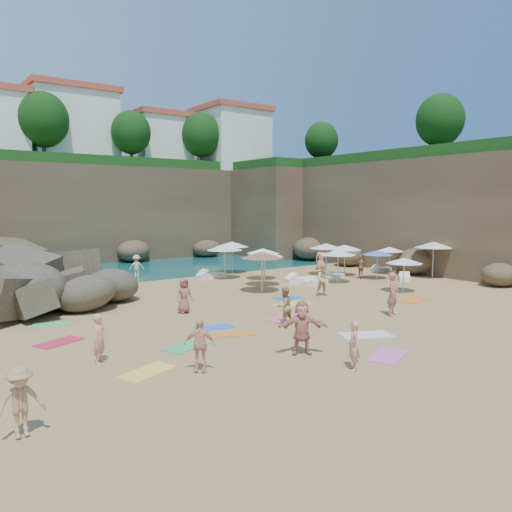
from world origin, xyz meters
TOP-DOWN VIEW (x-y plane):
  - ground at (0.00, 0.00)m, footprint 120.00×120.00m
  - seawater at (0.00, 30.00)m, footprint 120.00×120.00m
  - cliff_back at (2.00, 25.00)m, footprint 44.00×8.00m
  - cliff_right at (19.00, 8.00)m, footprint 8.00×30.00m
  - cliff_corner at (17.00, 20.00)m, footprint 10.00×12.00m
  - clifftop_buildings at (2.96, 25.79)m, footprint 28.48×9.48m
  - clifftop_trees at (4.78, 19.52)m, footprint 35.60×23.82m
  - rock_outcrop at (-8.48, 4.79)m, footprint 7.52×6.09m
  - parasol_0 at (4.93, 6.30)m, footprint 2.14×2.14m
  - parasol_1 at (3.08, 7.97)m, footprint 2.37×2.37m
  - parasol_2 at (4.85, 9.81)m, footprint 2.37×2.37m
  - parasol_3 at (10.34, 4.34)m, footprint 2.25×2.25m
  - parasol_4 at (9.68, 5.42)m, footprint 2.30×2.30m
  - parasol_5 at (3.55, 4.26)m, footprint 2.23×2.23m
  - parasol_6 at (2.14, 2.63)m, footprint 2.40×2.40m
  - parasol_7 at (7.88, 2.52)m, footprint 2.19×2.19m
  - parasol_8 at (13.57, 3.21)m, footprint 2.00×2.00m
  - parasol_9 at (8.50, -1.94)m, footprint 2.03×2.03m
  - parasol_10 at (11.06, 2.13)m, footprint 2.00×2.00m
  - parasol_11 at (14.45, 0.34)m, footprint 2.53×2.53m
  - lounger_0 at (2.46, 8.70)m, footprint 2.05×0.87m
  - lounger_1 at (6.03, 3.90)m, footprint 2.11×0.95m
  - lounger_2 at (8.62, 3.72)m, footprint 2.02×1.05m
  - lounger_3 at (6.33, 2.85)m, footprint 1.74×0.70m
  - lounger_4 at (14.13, 4.40)m, footprint 1.67×0.68m
  - lounger_5 at (12.24, 0.91)m, footprint 1.79×1.66m
  - towel_0 at (-4.08, -2.60)m, footprint 1.61×1.06m
  - towel_1 at (-1.42, -9.05)m, footprint 2.01×1.52m
  - towel_2 at (-3.97, -3.91)m, footprint 1.67×1.25m
  - towel_3 at (-6.23, -4.33)m, footprint 1.87×1.36m
  - towel_4 at (-8.36, -5.95)m, footprint 1.87×1.41m
  - towel_5 at (-0.08, -6.90)m, footprint 2.10×1.62m
  - towel_7 at (-9.63, -1.20)m, footprint 1.82×1.38m
  - towel_8 at (2.25, 0.44)m, footprint 1.67×1.11m
  - towel_9 at (-0.84, -2.94)m, footprint 1.95×1.27m
  - towel_10 at (6.92, -3.72)m, footprint 2.01×1.26m
  - towel_11 at (-9.17, 1.73)m, footprint 1.56×0.97m
  - towel_12 at (1.37, -0.94)m, footprint 2.03×1.16m
  - person_stand_0 at (-9.19, -4.29)m, footprint 0.66×0.66m
  - person_stand_1 at (-1.50, -3.82)m, footprint 0.77×0.62m
  - person_stand_2 at (-1.38, 11.78)m, footprint 1.07×0.78m
  - person_stand_3 at (10.32, 2.82)m, footprint 0.43×0.93m
  - person_stand_4 at (11.35, 7.71)m, footprint 0.98×0.70m
  - person_stand_5 at (-6.82, 8.32)m, footprint 1.43×0.99m
  - person_stand_6 at (-3.33, -9.31)m, footprint 0.59×0.64m
  - person_lie_0 at (-12.18, -8.24)m, footprint 1.05×1.56m
  - person_lie_1 at (-7.10, -6.80)m, footprint 1.67×1.78m
  - person_lie_2 at (-3.81, 0.45)m, footprint 0.80×1.56m
  - person_lie_3 at (-3.56, -7.27)m, footprint 2.30×2.34m
  - person_lie_4 at (3.35, -5.36)m, footprint 1.40×2.00m
  - person_lie_5 at (4.15, -0.17)m, footprint 1.52×1.89m

SIDE VIEW (x-z plane):
  - ground at x=0.00m, z-range 0.00..0.00m
  - rock_outcrop at x=-8.48m, z-range -1.36..1.36m
  - seawater at x=0.00m, z-range 0.00..0.00m
  - towel_11 at x=-9.17m, z-range 0.00..0.03m
  - towel_0 at x=-4.08m, z-range 0.00..0.03m
  - towel_2 at x=-3.97m, z-range 0.00..0.03m
  - towel_8 at x=2.25m, z-range 0.00..0.03m
  - towel_7 at x=-9.63m, z-range 0.00..0.03m
  - towel_4 at x=-8.36m, z-range 0.00..0.03m
  - towel_3 at x=-6.23m, z-range 0.00..0.03m
  - towel_9 at x=-0.84m, z-range 0.00..0.03m
  - towel_1 at x=-1.42m, z-range 0.00..0.03m
  - towel_10 at x=6.92m, z-range 0.00..0.03m
  - towel_5 at x=-0.08m, z-range 0.00..0.03m
  - towel_12 at x=1.37m, z-range 0.00..0.03m
  - lounger_4 at x=14.13m, z-range 0.00..0.25m
  - lounger_3 at x=6.33m, z-range 0.00..0.27m
  - lounger_5 at x=12.24m, z-range 0.00..0.29m
  - lounger_2 at x=8.62m, z-range 0.00..0.30m
  - lounger_0 at x=2.46m, z-range 0.00..0.31m
  - lounger_1 at x=6.03m, z-range 0.00..0.32m
  - person_lie_1 at x=-7.10m, z-range 0.00..0.38m
  - person_lie_0 at x=-12.18m, z-range 0.00..0.40m
  - person_lie_2 at x=-3.81m, z-range 0.00..0.41m
  - person_lie_4 at x=3.35m, z-range 0.00..0.45m
  - person_lie_3 at x=-3.56m, z-range 0.00..0.46m
  - person_lie_5 at x=4.15m, z-range 0.00..0.64m
  - person_stand_6 at x=-3.33m, z-range 0.00..1.47m
  - person_stand_5 at x=-6.82m, z-range 0.00..1.51m
  - person_stand_2 at x=-1.38m, z-range 0.00..1.53m
  - person_stand_1 at x=-1.50m, z-range 0.00..1.53m
  - person_stand_0 at x=-9.19m, z-range 0.00..1.54m
  - person_stand_3 at x=10.32m, z-range 0.00..1.56m
  - person_stand_4 at x=11.35m, z-range 0.00..1.81m
  - parasol_10 at x=11.06m, z-range 0.79..2.68m
  - parasol_8 at x=13.57m, z-range 0.79..2.68m
  - parasol_9 at x=8.50m, z-range 0.80..2.72m
  - parasol_0 at x=4.93m, z-range 0.85..2.87m
  - parasol_7 at x=7.88m, z-range 0.87..2.94m
  - parasol_5 at x=3.55m, z-range 0.88..2.99m
  - parasol_3 at x=10.34m, z-range 0.89..3.01m
  - parasol_4 at x=9.68m, z-range 0.91..3.09m
  - parasol_2 at x=4.85m, z-range 0.94..3.18m
  - parasol_1 at x=3.08m, z-range 0.94..3.18m
  - parasol_6 at x=2.14m, z-range 0.95..3.21m
  - parasol_11 at x=14.45m, z-range 1.00..3.39m
  - cliff_back at x=2.00m, z-range 0.00..8.00m
  - cliff_right at x=19.00m, z-range 0.00..8.00m
  - cliff_corner at x=17.00m, z-range 0.00..8.00m
  - clifftop_buildings at x=2.96m, z-range 7.74..14.74m
  - clifftop_trees at x=4.78m, z-range 9.06..13.46m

